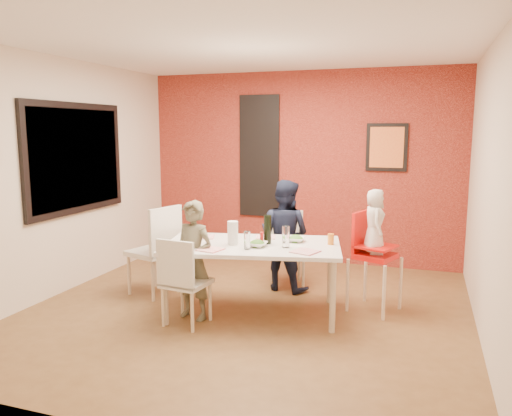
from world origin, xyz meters
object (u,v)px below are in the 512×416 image
(chair_far, at_px, (287,244))
(toddler, at_px, (375,221))
(child_near, at_px, (193,260))
(high_chair, at_px, (371,252))
(dining_table, at_px, (252,250))
(paper_towel_roll, at_px, (233,233))
(wine_bottle, at_px, (268,230))
(chair_left, at_px, (158,246))
(chair_near, at_px, (182,278))
(child_far, at_px, (284,235))

(chair_far, height_order, toddler, toddler)
(chair_far, relative_size, child_near, 0.75)
(high_chair, xyz_separation_m, toddler, (0.03, -0.02, 0.32))
(dining_table, xyz_separation_m, paper_towel_roll, (-0.18, -0.09, 0.18))
(wine_bottle, bearing_deg, paper_towel_roll, -154.25)
(high_chair, distance_m, toddler, 0.33)
(child_near, xyz_separation_m, paper_towel_roll, (0.34, 0.22, 0.26))
(toddler, bearing_deg, high_chair, 42.30)
(chair_left, relative_size, high_chair, 0.99)
(chair_far, xyz_separation_m, toddler, (1.10, -0.62, 0.45))
(chair_left, height_order, wine_bottle, chair_left)
(wine_bottle, bearing_deg, chair_left, 173.95)
(high_chair, height_order, wine_bottle, high_chair)
(dining_table, height_order, chair_near, chair_near)
(wine_bottle, xyz_separation_m, paper_towel_roll, (-0.32, -0.15, -0.03))
(child_near, relative_size, child_far, 0.91)
(dining_table, relative_size, child_near, 1.61)
(chair_left, relative_size, toddler, 1.54)
(wine_bottle, relative_size, paper_towel_roll, 1.23)
(high_chair, xyz_separation_m, paper_towel_roll, (-1.31, -0.60, 0.23))
(chair_near, relative_size, high_chair, 0.83)
(dining_table, height_order, toddler, toddler)
(chair_near, height_order, child_far, child_far)
(child_near, relative_size, paper_towel_roll, 5.00)
(high_chair, bearing_deg, paper_towel_roll, 134.67)
(chair_near, distance_m, chair_far, 1.76)
(toddler, relative_size, paper_towel_roll, 2.81)
(child_far, bearing_deg, wine_bottle, 107.20)
(chair_far, xyz_separation_m, chair_left, (-1.27, -0.91, 0.08))
(chair_near, relative_size, wine_bottle, 2.96)
(high_chair, relative_size, child_near, 0.87)
(dining_table, bearing_deg, child_far, 83.89)
(toddler, bearing_deg, paper_towel_roll, 98.90)
(high_chair, relative_size, wine_bottle, 3.55)
(wine_bottle, height_order, paper_towel_roll, wine_bottle)
(chair_near, relative_size, toddler, 1.29)
(chair_near, bearing_deg, chair_left, -41.43)
(chair_far, bearing_deg, paper_towel_roll, -123.28)
(chair_left, distance_m, child_near, 0.86)
(chair_left, xyz_separation_m, high_chair, (2.34, 0.30, 0.05))
(dining_table, bearing_deg, high_chair, 24.03)
(chair_left, xyz_separation_m, toddler, (2.37, 0.29, 0.37))
(child_near, distance_m, wine_bottle, 0.81)
(chair_far, relative_size, high_chair, 0.86)
(chair_far, height_order, child_near, child_near)
(chair_near, height_order, chair_left, chair_left)
(dining_table, height_order, chair_left, chair_left)
(chair_left, height_order, child_far, child_far)
(chair_far, bearing_deg, chair_near, -131.43)
(dining_table, height_order, wine_bottle, wine_bottle)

